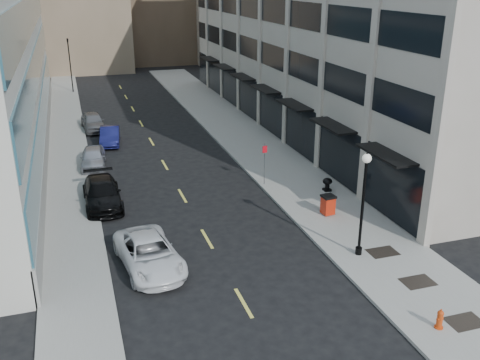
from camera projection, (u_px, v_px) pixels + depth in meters
ground at (260, 332)px, 20.06m from camera, size 160.00×160.00×0.00m
sidewalk_right at (264, 154)px, 39.97m from camera, size 5.00×80.00×0.15m
sidewalk_left at (69, 174)px, 35.98m from camera, size 3.00×80.00×0.15m
building_right at (341, 20)px, 45.71m from camera, size 15.30×46.50×18.25m
grate_near at (465, 322)px, 20.39m from camera, size 1.40×1.00×0.01m
grate_mid at (418, 282)px, 23.06m from camera, size 1.40×1.00×0.01m
grate_far at (383, 252)px, 25.55m from camera, size 1.40×1.00×0.01m
road_centerline at (173, 179)px, 35.19m from camera, size 0.15×68.20×0.01m
traffic_signal at (68, 42)px, 59.17m from camera, size 0.66×0.66×6.98m
car_white_van at (149, 254)px, 24.23m from camera, size 3.00×5.43×1.44m
car_black_pickup at (102, 193)px, 30.92m from camera, size 2.13×5.13×1.48m
car_silver_sedan at (93, 158)px, 37.13m from camera, size 2.04×4.28×1.41m
car_blue_sedan at (110, 136)px, 42.33m from camera, size 1.93×4.30×1.37m
car_grey_sedan at (93, 122)px, 46.15m from camera, size 2.11×4.58×1.52m
fire_hydrant at (440, 319)px, 19.91m from camera, size 0.33×0.33×0.81m
trash_bin at (328, 204)px, 29.43m from camera, size 0.75×0.81×1.12m
lamppost at (363, 196)px, 24.32m from camera, size 0.43×0.43×5.13m
sign_post at (265, 158)px, 33.35m from camera, size 0.32×0.09×2.71m
urn_planter at (327, 183)px, 32.74m from camera, size 0.59×0.59×0.82m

